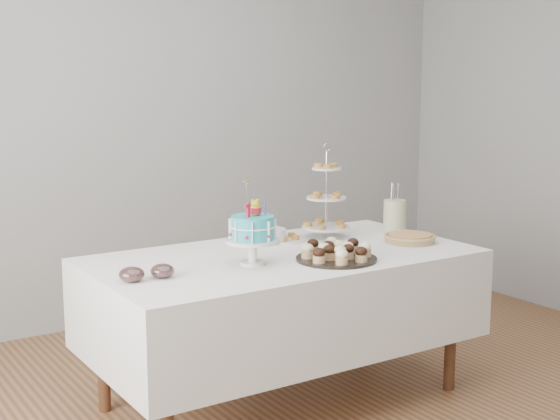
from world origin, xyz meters
TOP-DOWN VIEW (x-y plane):
  - floor at (0.00, 0.00)m, footprint 5.00×5.00m
  - walls at (0.00, 0.00)m, footprint 5.04×4.04m
  - table at (0.00, 0.30)m, footprint 1.92×1.02m
  - birthday_cake at (-0.24, 0.20)m, footprint 0.26×0.26m
  - cupcake_tray at (0.15, 0.05)m, footprint 0.40×0.40m
  - pie at (0.73, 0.17)m, footprint 0.28×0.28m
  - tiered_stand at (0.43, 0.52)m, footprint 0.27×0.27m
  - plate_stack at (0.09, 0.58)m, footprint 0.19×0.19m
  - pastry_plate at (0.18, 0.57)m, footprint 0.22×0.22m
  - jam_bowl_a at (-0.70, 0.20)m, footprint 0.11×0.11m
  - jam_bowl_b at (-0.84, 0.21)m, footprint 0.11×0.11m
  - utensil_pitcher at (0.84, 0.42)m, footprint 0.13×0.13m

SIDE VIEW (x-z plane):
  - floor at x=0.00m, z-range 0.00..0.00m
  - table at x=0.00m, z-range 0.16..0.93m
  - pastry_plate at x=0.18m, z-range 0.77..0.80m
  - pie at x=0.73m, z-range 0.77..0.82m
  - jam_bowl_a at x=-0.70m, z-range 0.77..0.83m
  - jam_bowl_b at x=-0.84m, z-range 0.77..0.83m
  - plate_stack at x=0.09m, z-range 0.77..0.84m
  - cupcake_tray at x=0.15m, z-range 0.77..0.86m
  - utensil_pitcher at x=0.84m, z-range 0.73..1.01m
  - birthday_cake at x=-0.24m, z-range 0.68..1.08m
  - tiered_stand at x=0.43m, z-range 0.73..1.25m
  - walls at x=0.00m, z-range 0.00..2.70m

